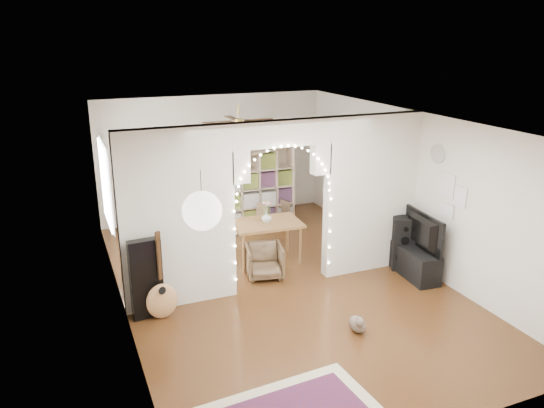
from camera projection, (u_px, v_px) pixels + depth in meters
name	position (u px, v px, depth m)	size (l,w,h in m)	color
floor	(281.00, 283.00, 8.75)	(7.50, 7.50, 0.00)	black
ceiling	(282.00, 120.00, 7.93)	(5.00, 7.50, 0.02)	white
wall_back	(213.00, 157.00, 11.64)	(5.00, 0.02, 2.70)	silver
wall_front	(437.00, 318.00, 5.04)	(5.00, 0.02, 2.70)	silver
wall_left	(118.00, 227.00, 7.43)	(0.02, 7.50, 2.70)	silver
wall_right	(412.00, 189.00, 9.25)	(0.02, 7.50, 2.70)	silver
divider_wall	(281.00, 201.00, 8.32)	(5.00, 0.20, 2.70)	silver
fairy_lights	(285.00, 196.00, 8.16)	(1.64, 0.04, 1.60)	#FFEABF
window	(105.00, 184.00, 8.98)	(0.04, 1.20, 1.40)	white
wall_clock	(438.00, 154.00, 8.48)	(0.31, 0.31, 0.03)	white
picture_frames	(451.00, 196.00, 8.32)	(0.02, 0.50, 0.70)	white
paper_lantern	(202.00, 211.00, 5.26)	(0.40, 0.40, 0.40)	white
ceiling_fan	(238.00, 121.00, 9.78)	(1.10, 1.10, 0.30)	#B98E3D
guitar_case	(146.00, 279.00, 7.55)	(0.46, 0.15, 1.19)	black
acoustic_guitar	(161.00, 287.00, 7.53)	(0.48, 0.33, 1.14)	#C3834E
tabby_cat	(357.00, 324.00, 7.29)	(0.28, 0.46, 0.30)	brown
floor_speaker	(403.00, 243.00, 9.19)	(0.46, 0.44, 0.94)	black
media_console	(415.00, 263.00, 8.93)	(0.40, 1.00, 0.50)	black
tv	(418.00, 232.00, 8.76)	(1.07, 0.14, 0.62)	black
bookcase	(257.00, 187.00, 11.28)	(1.59, 0.40, 1.63)	beige
dining_table	(267.00, 226.00, 9.39)	(1.24, 0.86, 0.76)	brown
flower_vase	(266.00, 217.00, 9.34)	(0.18, 0.18, 0.19)	white
dining_chair_left	(264.00, 261.00, 8.92)	(0.60, 0.61, 0.56)	brown
dining_chair_right	(270.00, 213.00, 11.34)	(0.60, 0.62, 0.56)	brown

